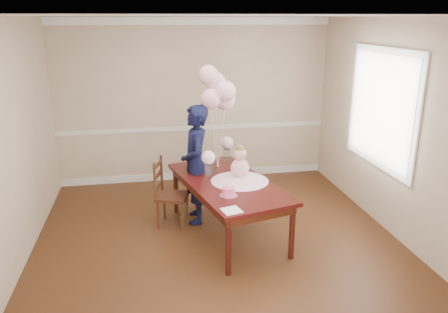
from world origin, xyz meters
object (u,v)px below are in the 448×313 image
Objects in this scene: dining_table_top at (228,183)px; birthday_cake at (229,191)px; dining_chair_seat at (172,196)px; woman at (196,165)px.

birthday_cake is (-0.08, -0.47, 0.08)m from dining_table_top.
dining_chair_seat is 0.25× the size of woman.
woman reaches higher than dining_table_top.
birthday_cake reaches higher than dining_table_top.
dining_chair_seat is 0.52m from woman.
woman is at bearing 106.23° from birthday_cake.
dining_table_top reaches higher than dining_chair_seat.
dining_table_top is at bearing 39.97° from woman.
dining_table_top is 4.84× the size of dining_chair_seat.
birthday_cake is at bearing -113.96° from dining_table_top.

